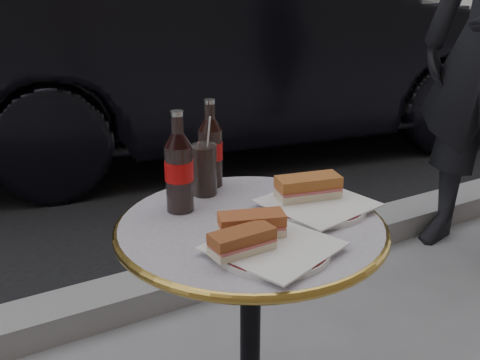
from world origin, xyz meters
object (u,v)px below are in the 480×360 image
cola_bottle_left (179,162)px  parked_car (238,44)px  plate_right (317,206)px  plate_left (273,250)px  cola_glass (204,170)px  bistro_table (250,356)px  cola_bottle_right (210,143)px

cola_bottle_left → parked_car: size_ratio=0.06×
plate_right → parked_car: size_ratio=0.05×
cola_bottle_left → plate_left: bearing=-76.0°
cola_bottle_left → cola_glass: bearing=32.3°
plate_left → plate_right: same height
bistro_table → cola_bottle_right: 0.55m
plate_left → cola_bottle_left: size_ratio=0.97×
plate_left → cola_bottle_left: (-0.07, 0.29, 0.12)m
plate_left → cola_bottle_right: size_ratio=1.03×
cola_bottle_left → cola_glass: size_ratio=1.85×
plate_left → plate_right: size_ratio=1.00×
cola_bottle_left → cola_bottle_right: 0.18m
parked_car → cola_glass: bearing=158.3°
plate_right → cola_glass: size_ratio=1.80×
plate_right → cola_bottle_left: size_ratio=0.97×
bistro_table → plate_right: bearing=-3.1°
plate_right → parked_car: parked_car is taller
cola_bottle_left → plate_right: bearing=-28.5°
plate_right → plate_left: bearing=-147.6°
plate_left → cola_bottle_right: (0.07, 0.40, 0.11)m
bistro_table → plate_right: (0.18, -0.01, 0.37)m
bistro_table → parked_car: (1.43, 2.55, 0.35)m
plate_right → cola_bottle_left: 0.35m
plate_right → cola_glass: cola_glass is taller
cola_bottle_right → cola_glass: (-0.04, -0.05, -0.05)m
bistro_table → parked_car: size_ratio=0.17×
cola_bottle_right → cola_glass: size_ratio=1.76×
plate_left → cola_bottle_right: 0.42m
bistro_table → plate_left: (-0.04, -0.15, 0.37)m
plate_left → plate_right: (0.21, 0.14, -0.00)m
plate_left → parked_car: 3.07m
plate_right → cola_bottle_right: cola_bottle_right is taller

